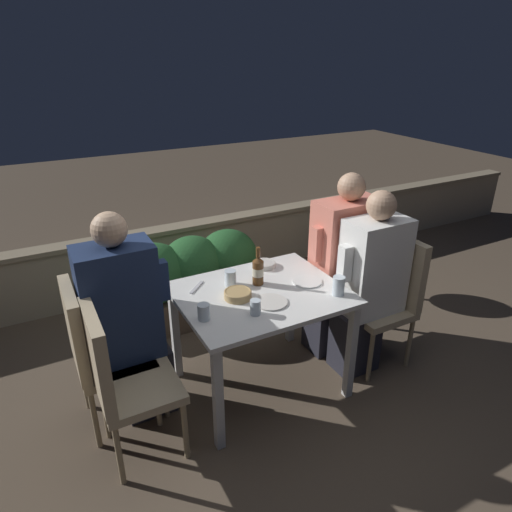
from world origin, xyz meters
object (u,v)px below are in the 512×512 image
at_px(chair_left_near, 118,375).
at_px(person_white_polo, 369,284).
at_px(chair_right_near, 389,290).
at_px(potted_plant, 355,241).
at_px(chair_left_far, 95,347).
at_px(person_navy_jumper, 128,321).
at_px(chair_right_far, 361,274).
at_px(beer_bottle, 258,270).
at_px(person_coral_top, 341,265).

distance_m(chair_left_near, person_white_polo, 1.68).
relative_size(chair_right_near, potted_plant, 1.15).
bearing_deg(chair_right_near, person_white_polo, 180.00).
distance_m(person_white_polo, potted_plant, 1.12).
xyz_separation_m(chair_left_far, person_navy_jumper, (0.20, -0.00, 0.11)).
distance_m(chair_left_far, person_navy_jumper, 0.23).
height_order(chair_right_near, chair_right_far, same).
xyz_separation_m(person_navy_jumper, beer_bottle, (0.83, -0.04, 0.15)).
height_order(chair_right_near, beer_bottle, beer_bottle).
xyz_separation_m(chair_left_near, chair_right_near, (1.88, 0.03, 0.00)).
relative_size(person_white_polo, person_coral_top, 0.96).
relative_size(chair_left_far, potted_plant, 1.15).
bearing_deg(chair_left_far, chair_right_near, -8.11).
bearing_deg(chair_left_near, person_coral_top, 10.83).
relative_size(person_navy_jumper, person_coral_top, 0.99).
relative_size(chair_left_far, beer_bottle, 3.69).
bearing_deg(beer_bottle, person_coral_top, 4.05).
xyz_separation_m(chair_left_near, person_coral_top, (1.67, 0.32, 0.12)).
xyz_separation_m(beer_bottle, potted_plant, (1.36, 0.67, -0.31)).
relative_size(chair_right_near, beer_bottle, 3.69).
bearing_deg(chair_right_far, beer_bottle, -176.83).
xyz_separation_m(person_white_polo, person_coral_top, (-0.01, 0.29, 0.02)).
bearing_deg(person_coral_top, person_white_polo, -88.65).
distance_m(person_white_polo, person_coral_top, 0.29).
distance_m(chair_left_far, chair_right_far, 1.93).
bearing_deg(chair_right_far, person_coral_top, 180.00).
height_order(chair_left_near, chair_right_near, same).
relative_size(chair_left_near, chair_right_far, 1.00).
height_order(chair_left_near, person_white_polo, person_white_polo).
bearing_deg(chair_right_near, potted_plant, 64.06).
bearing_deg(potted_plant, chair_left_far, -165.19).
height_order(person_coral_top, beer_bottle, person_coral_top).
bearing_deg(beer_bottle, chair_left_far, 177.86).
bearing_deg(chair_left_near, chair_left_far, 101.68).
xyz_separation_m(chair_left_near, person_white_polo, (1.68, 0.03, 0.10)).
bearing_deg(potted_plant, chair_left_near, -157.98).
bearing_deg(potted_plant, chair_right_near, -115.94).
relative_size(chair_left_near, potted_plant, 1.15).
bearing_deg(chair_left_near, potted_plant, 22.02).
xyz_separation_m(chair_left_near, chair_right_far, (1.87, 0.32, 0.00)).
xyz_separation_m(person_white_polo, beer_bottle, (-0.71, 0.24, 0.17)).
height_order(chair_left_far, chair_right_far, same).
height_order(chair_left_near, person_coral_top, person_coral_top).
relative_size(chair_left_far, person_coral_top, 0.70).
distance_m(person_navy_jumper, chair_right_near, 1.77).
distance_m(chair_left_near, chair_right_near, 1.88).
bearing_deg(person_coral_top, potted_plant, 43.66).
bearing_deg(chair_left_far, chair_left_near, -78.32).
distance_m(person_navy_jumper, potted_plant, 2.28).
height_order(person_navy_jumper, person_coral_top, person_coral_top).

